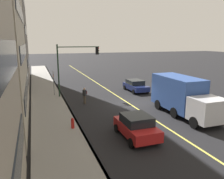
{
  "coord_description": "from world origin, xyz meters",
  "views": [
    {
      "loc": [
        -20.13,
        9.17,
        6.41
      ],
      "look_at": [
        -1.57,
        2.58,
        2.1
      ],
      "focal_mm": 35.59,
      "sensor_mm": 36.0,
      "label": 1
    }
  ],
  "objects_px": {
    "pedestrian_with_backpack": "(85,94)",
    "fire_hydrant": "(73,124)",
    "truck_blue": "(183,96)",
    "street_sign_post": "(54,81)",
    "car_navy": "(136,85)",
    "traffic_light_mast": "(74,61)",
    "car_red": "(136,126)"
  },
  "relations": [
    {
      "from": "traffic_light_mast",
      "to": "street_sign_post",
      "type": "relative_size",
      "value": 2.0
    },
    {
      "from": "traffic_light_mast",
      "to": "fire_hydrant",
      "type": "xyz_separation_m",
      "value": [
        -10.0,
        2.03,
        -3.72
      ]
    },
    {
      "from": "car_navy",
      "to": "pedestrian_with_backpack",
      "type": "relative_size",
      "value": 2.54
    },
    {
      "from": "car_navy",
      "to": "pedestrian_with_backpack",
      "type": "distance_m",
      "value": 8.35
    },
    {
      "from": "traffic_light_mast",
      "to": "truck_blue",
      "type": "bearing_deg",
      "value": -141.52
    },
    {
      "from": "fire_hydrant",
      "to": "traffic_light_mast",
      "type": "bearing_deg",
      "value": -11.46
    },
    {
      "from": "truck_blue",
      "to": "fire_hydrant",
      "type": "relative_size",
      "value": 7.95
    },
    {
      "from": "pedestrian_with_backpack",
      "to": "fire_hydrant",
      "type": "bearing_deg",
      "value": 160.1
    },
    {
      "from": "pedestrian_with_backpack",
      "to": "traffic_light_mast",
      "type": "relative_size",
      "value": 0.28
    },
    {
      "from": "pedestrian_with_backpack",
      "to": "fire_hydrant",
      "type": "distance_m",
      "value": 7.08
    },
    {
      "from": "car_navy",
      "to": "fire_hydrant",
      "type": "distance_m",
      "value": 14.25
    },
    {
      "from": "car_red",
      "to": "car_navy",
      "type": "bearing_deg",
      "value": -25.28
    },
    {
      "from": "truck_blue",
      "to": "pedestrian_with_backpack",
      "type": "height_order",
      "value": "truck_blue"
    },
    {
      "from": "truck_blue",
      "to": "pedestrian_with_backpack",
      "type": "xyz_separation_m",
      "value": [
        6.33,
        7.34,
        -0.74
      ]
    },
    {
      "from": "truck_blue",
      "to": "street_sign_post",
      "type": "relative_size",
      "value": 2.47
    },
    {
      "from": "car_red",
      "to": "traffic_light_mast",
      "type": "xyz_separation_m",
      "value": [
        12.72,
        1.81,
        3.37
      ]
    },
    {
      "from": "car_navy",
      "to": "car_red",
      "type": "bearing_deg",
      "value": 154.72
    },
    {
      "from": "car_red",
      "to": "pedestrian_with_backpack",
      "type": "bearing_deg",
      "value": 8.75
    },
    {
      "from": "fire_hydrant",
      "to": "truck_blue",
      "type": "bearing_deg",
      "value": -88.23
    },
    {
      "from": "car_navy",
      "to": "pedestrian_with_backpack",
      "type": "bearing_deg",
      "value": 115.36
    },
    {
      "from": "street_sign_post",
      "to": "fire_hydrant",
      "type": "distance_m",
      "value": 11.06
    },
    {
      "from": "car_red",
      "to": "car_navy",
      "type": "xyz_separation_m",
      "value": [
        12.92,
        -6.1,
        -0.05
      ]
    },
    {
      "from": "street_sign_post",
      "to": "car_red",
      "type": "bearing_deg",
      "value": -163.16
    },
    {
      "from": "pedestrian_with_backpack",
      "to": "car_navy",
      "type": "bearing_deg",
      "value": -64.64
    },
    {
      "from": "truck_blue",
      "to": "street_sign_post",
      "type": "bearing_deg",
      "value": 43.25
    },
    {
      "from": "car_navy",
      "to": "truck_blue",
      "type": "xyz_separation_m",
      "value": [
        -9.91,
        0.2,
        0.97
      ]
    },
    {
      "from": "car_navy",
      "to": "pedestrian_with_backpack",
      "type": "xyz_separation_m",
      "value": [
        -3.57,
        7.54,
        0.22
      ]
    },
    {
      "from": "street_sign_post",
      "to": "traffic_light_mast",
      "type": "bearing_deg",
      "value": -112.7
    },
    {
      "from": "truck_blue",
      "to": "fire_hydrant",
      "type": "height_order",
      "value": "truck_blue"
    },
    {
      "from": "pedestrian_with_backpack",
      "to": "fire_hydrant",
      "type": "height_order",
      "value": "pedestrian_with_backpack"
    },
    {
      "from": "car_red",
      "to": "truck_blue",
      "type": "relative_size",
      "value": 0.51
    },
    {
      "from": "truck_blue",
      "to": "fire_hydrant",
      "type": "bearing_deg",
      "value": 91.77
    }
  ]
}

